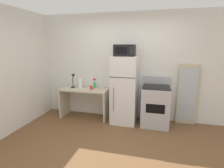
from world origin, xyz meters
The scene contains 11 objects.
ground_plane centered at (0.00, 0.00, 0.00)m, with size 12.00×12.00×0.00m, color brown.
wall_back_white centered at (0.00, 1.70, 1.30)m, with size 5.00×0.10×2.60m, color white.
desk centered at (-0.99, 1.37, 0.53)m, with size 1.20×0.53×0.75m.
desk_lamp centered at (-1.32, 1.42, 0.99)m, with size 0.14×0.12×0.35m.
paper_towel_roll centered at (-1.13, 1.44, 0.87)m, with size 0.11×0.11×0.24m, color white.
spray_bottle centered at (-0.76, 1.50, 0.85)m, with size 0.06×0.06×0.25m.
coffee_mug centered at (-0.79, 1.33, 0.80)m, with size 0.08×0.08×0.10m, color #D83F33.
refrigerator centered at (0.04, 1.33, 0.79)m, with size 0.58×0.62×1.58m.
microwave centered at (0.04, 1.31, 1.71)m, with size 0.46×0.35×0.26m.
oven_range centered at (0.77, 1.33, 0.47)m, with size 0.62×0.61×1.10m.
leaning_mirror centered at (1.47, 1.59, 0.70)m, with size 0.44×0.03×1.40m.
Camera 1 is at (0.77, -2.70, 1.82)m, focal length 28.64 mm.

